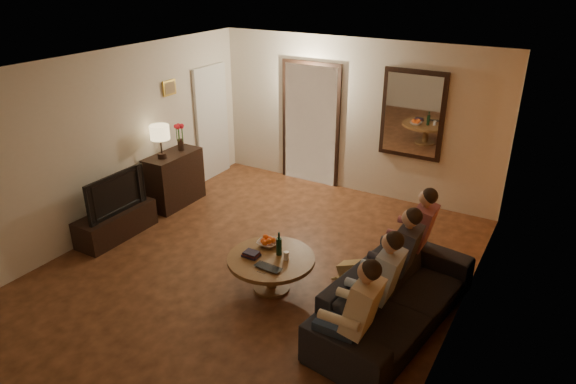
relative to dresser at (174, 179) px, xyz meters
The scene contains 33 objects.
floor 2.50m from the dresser, 23.69° to the right, with size 5.00×6.00×0.01m, color #3F2111.
ceiling 3.27m from the dresser, 23.69° to the right, with size 5.00×6.00×0.01m, color white.
back_wall 3.14m from the dresser, 41.82° to the left, with size 5.00×0.02×2.60m, color beige.
front_wall 4.66m from the dresser, 60.56° to the right, with size 5.00×0.02×2.60m, color beige.
left_wall 1.33m from the dresser, 104.21° to the right, with size 0.02×6.00×2.60m, color beige.
right_wall 4.93m from the dresser, 11.74° to the right, with size 0.02×6.00×2.60m, color beige.
orange_accent 4.92m from the dresser, 11.76° to the right, with size 0.01×6.00×2.60m, color orange.
kitchen_doorway 2.54m from the dresser, 53.96° to the left, with size 1.00×0.06×2.10m, color #FFE0A5.
door_trim 2.53m from the dresser, 53.82° to the left, with size 1.12×0.04×2.22m, color black.
fridge_glimpse 2.66m from the dresser, 49.61° to the left, with size 0.45×0.03×1.70m, color silver.
mirror_frame 3.95m from the dresser, 31.26° to the left, with size 1.00×0.05×1.40m, color black.
mirror_glass 3.93m from the dresser, 30.87° to the left, with size 0.86×0.02×1.26m, color white.
white_door 1.45m from the dresser, 99.09° to the left, with size 0.06×0.85×2.04m, color white.
framed_art 1.46m from the dresser, 125.11° to the left, with size 0.03×0.28×0.24m, color #B28C33.
art_canvas 1.46m from the dresser, 123.23° to the left, with size 0.01×0.22×0.18m, color brown.
dresser is the anchor object (origin of this frame).
table_lamp 0.74m from the dresser, 90.00° to the right, with size 0.30×0.30×0.54m, color beige, non-canonical shape.
flower_vase 0.69m from the dresser, 90.00° to the left, with size 0.14×0.14×0.44m, color red, non-canonical shape.
tv_stand 1.31m from the dresser, 90.00° to the right, with size 0.45×1.21×0.40m, color black.
tv 1.31m from the dresser, 90.00° to the right, with size 0.13×1.03×0.59m, color black.
sofa 4.34m from the dresser, 15.55° to the right, with size 0.91×2.32×0.68m, color black.
person_a 4.58m from the dresser, 26.82° to the right, with size 0.60×0.40×1.20m, color tan, non-canonical shape.
person_b 4.34m from the dresser, 19.73° to the right, with size 0.60×0.40×1.20m, color tan, non-canonical shape.
person_c 4.17m from the dresser, 11.94° to the right, with size 0.60×0.40×1.20m, color tan, non-canonical shape.
person_d 4.09m from the dresser, ahead, with size 0.60×0.40×1.20m, color tan, non-canonical shape.
dog 3.67m from the dresser, 12.66° to the right, with size 0.56×0.24×0.56m, color olive, non-canonical shape.
coffee_table 2.96m from the dresser, 25.68° to the right, with size 1.06×1.06×0.45m, color brown.
bowl 2.70m from the dresser, 23.13° to the right, with size 0.26×0.26×0.06m, color white.
oranges 2.70m from the dresser, 23.13° to the right, with size 0.20×0.20×0.08m, color #FF5C15, non-canonical shape.
wine_bottle 2.96m from the dresser, 23.52° to the right, with size 0.07×0.07×0.31m, color black, non-canonical shape.
wine_glass 3.10m from the dresser, 23.41° to the right, with size 0.06×0.06×0.10m, color silver.
book_stack 2.81m from the dresser, 29.47° to the right, with size 0.20×0.15×0.07m, color black, non-canonical shape.
laptop 3.17m from the dresser, 29.46° to the right, with size 0.33×0.21×0.03m, color black.
Camera 1 is at (3.24, -4.75, 3.68)m, focal length 32.00 mm.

